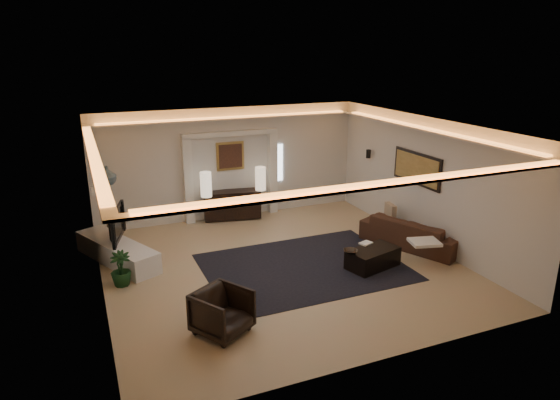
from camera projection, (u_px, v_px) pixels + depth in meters
name	position (u px, v px, depth m)	size (l,w,h in m)	color
floor	(282.00, 267.00, 10.23)	(7.00, 7.00, 0.00)	tan
ceiling	(282.00, 127.00, 9.37)	(7.00, 7.00, 0.00)	white
wall_back	(230.00, 163.00, 12.89)	(7.00, 7.00, 0.00)	silver
wall_front	(382.00, 270.00, 6.72)	(7.00, 7.00, 0.00)	silver
wall_left	(96.00, 223.00, 8.51)	(7.00, 7.00, 0.00)	silver
wall_right	(426.00, 182.00, 11.09)	(7.00, 7.00, 0.00)	silver
cove_soffit	(282.00, 142.00, 9.46)	(7.00, 7.00, 0.04)	silver
daylight_slit	(278.00, 163.00, 13.40)	(0.25, 0.03, 1.00)	white
area_rug	(304.00, 267.00, 10.20)	(4.00, 3.00, 0.01)	black
pilaster_left	(188.00, 182.00, 12.48)	(0.22, 0.20, 2.20)	silver
pilaster_right	(272.00, 173.00, 13.33)	(0.22, 0.20, 2.20)	silver
alcove_header	(230.00, 133.00, 12.56)	(2.52, 0.20, 0.12)	silver
painting_frame	(230.00, 156.00, 12.80)	(0.74, 0.04, 0.74)	tan
painting_canvas	(231.00, 156.00, 12.78)	(0.62, 0.02, 0.62)	#4C2D1E
art_panel_frame	(417.00, 168.00, 11.27)	(0.04, 1.64, 0.74)	black
art_panel_gold	(416.00, 169.00, 11.26)	(0.02, 1.50, 0.62)	tan
wall_sconce	(368.00, 154.00, 12.92)	(0.12, 0.12, 0.22)	black
wall_niche	(94.00, 191.00, 9.71)	(0.10, 0.55, 0.04)	silver
console	(232.00, 204.00, 12.96)	(1.47, 0.46, 0.73)	black
lamp_left	(206.00, 184.00, 12.28)	(0.28, 0.28, 0.63)	#FFE9C6
lamp_right	(260.00, 178.00, 12.86)	(0.28, 0.28, 0.61)	#FFE1B8
media_ledge	(117.00, 252.00, 10.41)	(0.60, 2.41, 0.45)	white
tv	(112.00, 224.00, 10.36)	(0.16, 1.21, 0.70)	black
figurine	(110.00, 218.00, 11.18)	(0.16, 0.16, 0.43)	#44311B
ginger_jar	(107.00, 175.00, 10.01)	(0.37, 0.37, 0.38)	slate
plant	(121.00, 269.00, 9.33)	(0.38, 0.38, 0.68)	black
sofa	(412.00, 232.00, 11.19)	(0.89, 2.27, 0.66)	#4E3826
throw_blanket	(424.00, 242.00, 10.05)	(0.58, 0.47, 0.06)	beige
throw_pillow	(390.00, 212.00, 11.89)	(0.12, 0.41, 0.41)	tan
coffee_table	(373.00, 258.00, 10.14)	(1.08, 0.59, 0.40)	black
bowl	(350.00, 251.00, 9.87)	(0.28, 0.28, 0.07)	black
magazine	(366.00, 243.00, 10.34)	(0.26, 0.19, 0.03)	white
armchair	(222.00, 312.00, 7.76)	(0.77, 0.80, 0.72)	black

